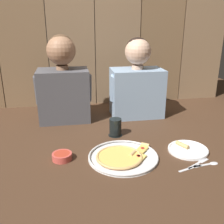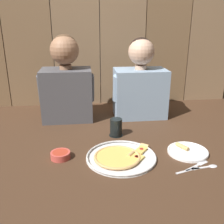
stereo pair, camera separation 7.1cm
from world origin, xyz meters
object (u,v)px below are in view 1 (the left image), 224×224
Objects in this scene: dipping_bowl at (62,156)px; diner_right at (137,82)px; pizza_tray at (122,157)px; dinner_plate at (188,149)px; diner_left at (63,82)px; drinking_glass at (115,127)px.

diner_right is (0.53, 0.57, 0.23)m from dipping_bowl.
diner_right is (0.23, 0.61, 0.24)m from pizza_tray.
dinner_plate is 0.37× the size of diner_left.
diner_left is at bearing 88.37° from dipping_bowl.
pizza_tray is 0.31m from dipping_bowl.
diner_left reaches higher than diner_right.
pizza_tray is 0.72m from diner_left.
diner_right is (0.22, 0.33, 0.20)m from drinking_glass.
drinking_glass is at bearing 142.95° from dinner_plate.
dinner_plate is at bearing -1.95° from dipping_bowl.
dipping_bowl is at bearing -142.81° from drinking_glass.
drinking_glass reaches higher than dipping_bowl.
dinner_plate is at bearing 2.60° from pizza_tray.
diner_left is (-0.65, 0.59, 0.26)m from dinner_plate.
diner_right is at bearing 56.62° from drinking_glass.
dipping_bowl is 0.81m from diner_right.
dipping_bowl is 0.18× the size of diner_right.
diner_left is (0.02, 0.57, 0.25)m from dipping_bowl.
diner_left is at bearing 132.70° from drinking_glass.
diner_left is at bearing 179.96° from diner_right.
dipping_bowl is 0.62m from diner_left.
dinner_plate is 1.99× the size of drinking_glass.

